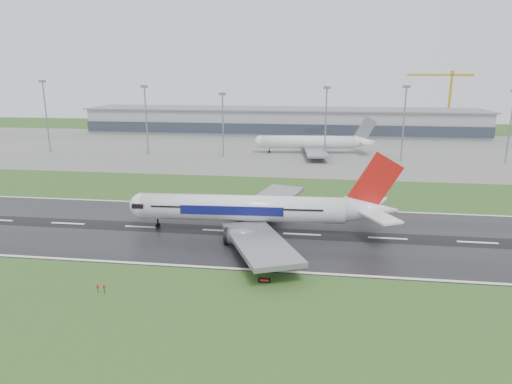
# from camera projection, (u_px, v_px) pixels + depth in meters

# --- Properties ---
(ground) EXTENTS (520.00, 520.00, 0.00)m
(ground) POSITION_uv_depth(u_px,v_px,m) (220.00, 231.00, 112.94)
(ground) COLOR #294E1C
(ground) RESTS_ON ground
(runway) EXTENTS (400.00, 45.00, 0.10)m
(runway) POSITION_uv_depth(u_px,v_px,m) (220.00, 231.00, 112.93)
(runway) COLOR black
(runway) RESTS_ON ground
(apron) EXTENTS (400.00, 130.00, 0.08)m
(apron) POSITION_uv_depth(u_px,v_px,m) (272.00, 149.00, 232.72)
(apron) COLOR slate
(apron) RESTS_ON ground
(terminal) EXTENTS (240.00, 36.00, 15.00)m
(terminal) POSITION_uv_depth(u_px,v_px,m) (282.00, 122.00, 288.32)
(terminal) COLOR gray
(terminal) RESTS_ON ground
(main_airliner) EXTENTS (67.69, 64.76, 19.12)m
(main_airliner) POSITION_uv_depth(u_px,v_px,m) (261.00, 193.00, 110.27)
(main_airliner) COLOR silver
(main_airliner) RESTS_ON runway
(parked_airliner) EXTENTS (63.03, 59.42, 17.04)m
(parked_airliner) POSITION_uv_depth(u_px,v_px,m) (313.00, 135.00, 218.10)
(parked_airliner) COLOR silver
(parked_airliner) RESTS_ON apron
(tower_crane) EXTENTS (38.95, 6.28, 38.90)m
(tower_crane) POSITION_uv_depth(u_px,v_px,m) (449.00, 102.00, 286.10)
(tower_crane) COLOR #BD8F1A
(tower_crane) RESTS_ON ground
(runway_sign) EXTENTS (2.31, 0.60, 1.04)m
(runway_sign) POSITION_uv_depth(u_px,v_px,m) (264.00, 281.00, 84.86)
(runway_sign) COLOR black
(runway_sign) RESTS_ON ground
(floodmast_0) EXTENTS (0.64, 0.64, 32.95)m
(floodmast_0) POSITION_uv_depth(u_px,v_px,m) (47.00, 118.00, 218.49)
(floodmast_0) COLOR gray
(floodmast_0) RESTS_ON ground
(floodmast_1) EXTENTS (0.64, 0.64, 30.75)m
(floodmast_1) POSITION_uv_depth(u_px,v_px,m) (146.00, 122.00, 212.25)
(floodmast_1) COLOR gray
(floodmast_1) RESTS_ON ground
(floodmast_2) EXTENTS (0.64, 0.64, 27.70)m
(floodmast_2) POSITION_uv_depth(u_px,v_px,m) (223.00, 126.00, 207.89)
(floodmast_2) COLOR gray
(floodmast_2) RESTS_ON ground
(floodmast_3) EXTENTS (0.64, 0.64, 30.60)m
(floodmast_3) POSITION_uv_depth(u_px,v_px,m) (326.00, 125.00, 201.47)
(floodmast_3) COLOR gray
(floodmast_3) RESTS_ON ground
(floodmast_4) EXTENTS (0.64, 0.64, 31.16)m
(floodmast_4) POSITION_uv_depth(u_px,v_px,m) (403.00, 125.00, 197.04)
(floodmast_4) COLOR gray
(floodmast_4) RESTS_ON ground
(floodmast_5) EXTENTS (0.64, 0.64, 29.60)m
(floodmast_5) POSITION_uv_depth(u_px,v_px,m) (510.00, 129.00, 191.57)
(floodmast_5) COLOR gray
(floodmast_5) RESTS_ON ground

